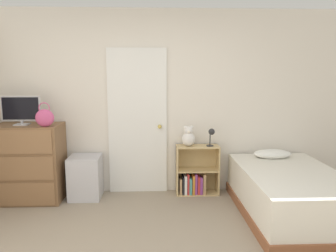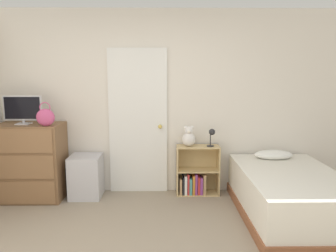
# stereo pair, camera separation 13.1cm
# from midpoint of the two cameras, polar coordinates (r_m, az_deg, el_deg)

# --- Properties ---
(wall_back) EXTENTS (10.00, 0.06, 2.55)m
(wall_back) POSITION_cam_midpoint_polar(r_m,az_deg,el_deg) (4.61, -4.44, 4.05)
(wall_back) COLOR silver
(wall_back) RESTS_ON ground_plane
(door_closed) EXTENTS (0.81, 0.09, 2.03)m
(door_closed) POSITION_cam_midpoint_polar(r_m,az_deg,el_deg) (4.60, -6.13, 0.72)
(door_closed) COLOR white
(door_closed) RESTS_ON ground_plane
(dresser) EXTENTS (0.85, 0.54, 1.02)m
(dresser) POSITION_cam_midpoint_polar(r_m,az_deg,el_deg) (4.75, -23.68, -5.90)
(dresser) COLOR brown
(dresser) RESTS_ON ground_plane
(tv) EXTENTS (0.50, 0.16, 0.38)m
(tv) POSITION_cam_midpoint_polar(r_m,az_deg,el_deg) (4.64, -24.97, 2.58)
(tv) COLOR #B7B7BC
(tv) RESTS_ON dresser
(handbag) EXTENTS (0.23, 0.12, 0.31)m
(handbag) POSITION_cam_midpoint_polar(r_m,az_deg,el_deg) (4.38, -21.49, 1.37)
(handbag) COLOR #C64C7F
(handbag) RESTS_ON dresser
(storage_bin) EXTENTS (0.42, 0.42, 0.58)m
(storage_bin) POSITION_cam_midpoint_polar(r_m,az_deg,el_deg) (4.66, -14.96, -8.57)
(storage_bin) COLOR silver
(storage_bin) RESTS_ON ground_plane
(bookshelf) EXTENTS (0.59, 0.26, 0.69)m
(bookshelf) POSITION_cam_midpoint_polar(r_m,az_deg,el_deg) (4.67, 3.89, -8.68)
(bookshelf) COLOR tan
(bookshelf) RESTS_ON ground_plane
(teddy_bear) EXTENTS (0.19, 0.19, 0.28)m
(teddy_bear) POSITION_cam_midpoint_polar(r_m,az_deg,el_deg) (4.52, 2.76, -1.97)
(teddy_bear) COLOR silver
(teddy_bear) RESTS_ON bookshelf
(desk_lamp) EXTENTS (0.11, 0.11, 0.25)m
(desk_lamp) POSITION_cam_midpoint_polar(r_m,az_deg,el_deg) (4.51, 6.73, -1.39)
(desk_lamp) COLOR #262628
(desk_lamp) RESTS_ON bookshelf
(bed) EXTENTS (1.14, 1.80, 0.65)m
(bed) POSITION_cam_midpoint_polar(r_m,az_deg,el_deg) (4.21, 19.68, -10.97)
(bed) COLOR brown
(bed) RESTS_ON ground_plane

